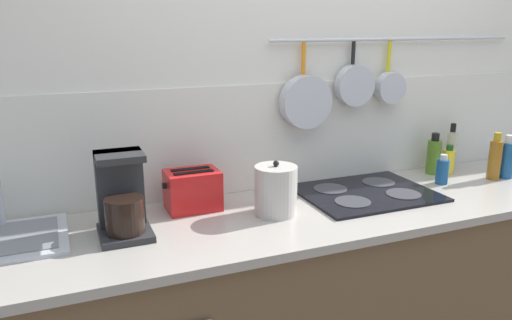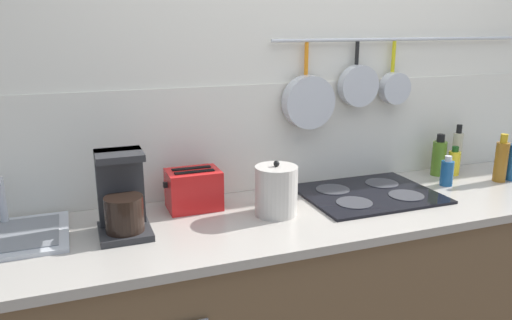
{
  "view_description": "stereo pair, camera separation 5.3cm",
  "coord_description": "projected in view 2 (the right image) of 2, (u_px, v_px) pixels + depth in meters",
  "views": [
    {
      "loc": [
        -1.14,
        -1.7,
        1.66
      ],
      "look_at": [
        -0.45,
        0.0,
        1.16
      ],
      "focal_mm": 35.0,
      "sensor_mm": 36.0,
      "label": 1
    },
    {
      "loc": [
        -1.09,
        -1.72,
        1.66
      ],
      "look_at": [
        -0.45,
        0.0,
        1.16
      ],
      "focal_mm": 35.0,
      "sensor_mm": 36.0,
      "label": 2
    }
  ],
  "objects": [
    {
      "name": "bottle_dish_soap",
      "position": [
        501.0,
        161.0,
        2.4
      ],
      "size": [
        0.06,
        0.06,
        0.23
      ],
      "color": "#8C5919",
      "rests_on": "countertop"
    },
    {
      "name": "toaster",
      "position": [
        194.0,
        189.0,
        2.05
      ],
      "size": [
        0.23,
        0.16,
        0.17
      ],
      "color": "red",
      "rests_on": "countertop"
    },
    {
      "name": "wall_back",
      "position": [
        317.0,
        108.0,
        2.35
      ],
      "size": [
        7.2,
        0.15,
        2.6
      ],
      "color": "silver",
      "rests_on": "ground_plane"
    },
    {
      "name": "bottle_vinegar",
      "position": [
        447.0,
        172.0,
        2.35
      ],
      "size": [
        0.06,
        0.06,
        0.14
      ],
      "color": "navy",
      "rests_on": "countertop"
    },
    {
      "name": "bottle_olive_oil",
      "position": [
        439.0,
        157.0,
        2.51
      ],
      "size": [
        0.07,
        0.07,
        0.21
      ],
      "color": "#4C721E",
      "rests_on": "countertop"
    },
    {
      "name": "cabinet_base",
      "position": [
        349.0,
        304.0,
        2.24
      ],
      "size": [
        3.21,
        0.63,
        0.89
      ],
      "color": "brown",
      "rests_on": "ground_plane"
    },
    {
      "name": "countertop",
      "position": [
        354.0,
        208.0,
        2.12
      ],
      "size": [
        3.25,
        0.65,
        0.03
      ],
      "color": "#A59E93",
      "rests_on": "cabinet_base"
    },
    {
      "name": "bottle_sesame_oil",
      "position": [
        454.0,
        162.0,
        2.52
      ],
      "size": [
        0.06,
        0.06,
        0.15
      ],
      "color": "yellow",
      "rests_on": "countertop"
    },
    {
      "name": "bottle_hot_sauce",
      "position": [
        457.0,
        150.0,
        2.58
      ],
      "size": [
        0.05,
        0.05,
        0.24
      ],
      "color": "#BFB799",
      "rests_on": "countertop"
    },
    {
      "name": "kettle",
      "position": [
        276.0,
        190.0,
        1.99
      ],
      "size": [
        0.17,
        0.17,
        0.22
      ],
      "color": "beige",
      "rests_on": "countertop"
    },
    {
      "name": "coffee_maker",
      "position": [
        122.0,
        199.0,
        1.81
      ],
      "size": [
        0.18,
        0.21,
        0.31
      ],
      "color": "#262628",
      "rests_on": "countertop"
    },
    {
      "name": "cooktop",
      "position": [
        369.0,
        194.0,
        2.23
      ],
      "size": [
        0.58,
        0.46,
        0.01
      ],
      "color": "black",
      "rests_on": "countertop"
    },
    {
      "name": "sink_basin",
      "position": [
        1.0,
        235.0,
        1.77
      ],
      "size": [
        0.45,
        0.37,
        0.19
      ],
      "color": "#B7BABF",
      "rests_on": "countertop"
    }
  ]
}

